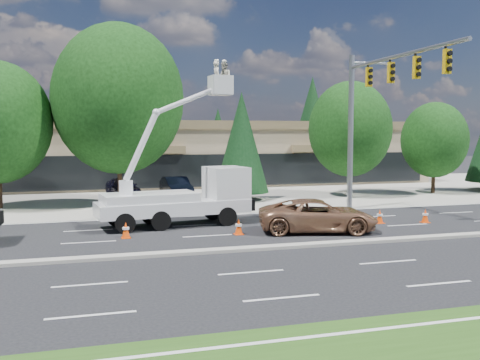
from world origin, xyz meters
name	(u,v)px	position (x,y,z in m)	size (l,w,h in m)	color
ground	(226,252)	(0.00, 0.00, 0.00)	(140.00, 140.00, 0.00)	black
concrete_apron	(158,194)	(0.00, 20.00, 0.01)	(140.00, 22.00, 0.01)	gray
road_median	(226,250)	(0.00, 0.00, 0.06)	(120.00, 0.55, 0.12)	gray
strip_mall	(143,151)	(0.00, 29.97, 2.83)	(50.40, 15.40, 5.50)	tan
tree_front_d	(118,99)	(-3.00, 15.00, 6.60)	(8.13, 8.13, 11.28)	#332114
tree_front_e	(242,142)	(5.00, 15.00, 3.88)	(3.67, 3.67, 7.23)	#332114
tree_front_f	(350,129)	(13.00, 15.00, 4.77)	(5.88, 5.88, 8.15)	#332114
tree_front_g	(434,140)	(20.00, 15.00, 3.98)	(4.90, 4.90, 6.80)	#332114
tree_back_b	(95,128)	(-4.00, 42.00, 5.01)	(4.74, 4.74, 9.34)	#332114
tree_back_c	(218,138)	(10.00, 42.00, 3.97)	(3.75, 3.75, 7.40)	#332114
tree_back_d	(312,120)	(22.00, 42.00, 6.13)	(5.79, 5.79, 11.42)	#332114
signal_mast	(370,104)	(10.03, 7.04, 6.06)	(2.76, 10.16, 9.00)	gray
bucket_truck	(188,189)	(-0.25, 6.30, 1.77)	(7.68, 3.17, 8.10)	silver
traffic_cone_b	(126,230)	(-3.46, 3.72, 0.34)	(0.40, 0.40, 0.70)	#FC4707
traffic_cone_c	(239,227)	(1.41, 3.17, 0.34)	(0.40, 0.40, 0.70)	#FC4707
traffic_cone_d	(380,216)	(8.99, 4.07, 0.34)	(0.40, 0.40, 0.70)	#FC4707
traffic_cone_e	(425,216)	(11.29, 3.61, 0.34)	(0.40, 0.40, 0.70)	#FC4707
minivan	(318,216)	(5.05, 2.80, 0.75)	(2.47, 5.37, 1.49)	#9F6E4C
parked_car_west	(123,187)	(-2.59, 18.62, 0.71)	(1.69, 4.19, 1.43)	black
parked_car_east	(176,187)	(0.95, 17.31, 0.74)	(1.56, 4.47, 1.47)	black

